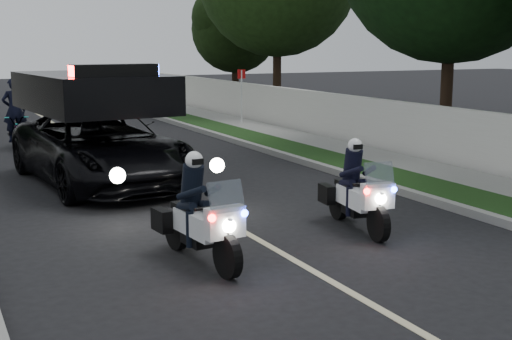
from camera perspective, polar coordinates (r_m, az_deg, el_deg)
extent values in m
cube|color=gray|center=(17.04, 5.28, 0.31)|extent=(0.20, 60.00, 0.15)
cube|color=#193814|center=(17.41, 7.25, 0.50)|extent=(1.20, 60.00, 0.16)
cube|color=gray|center=(18.14, 10.69, 0.80)|extent=(1.40, 60.00, 0.16)
cube|color=beige|center=(18.66, 13.24, 3.05)|extent=(0.22, 60.00, 1.50)
cube|color=#BFB78C|center=(15.36, -7.92, -1.12)|extent=(0.12, 50.00, 0.01)
imported|color=black|center=(15.59, -12.59, -1.12)|extent=(3.23, 6.03, 2.82)
imported|color=black|center=(21.53, -19.10, 1.69)|extent=(0.71, 1.91, 0.99)
imported|color=black|center=(21.53, -19.10, 1.69)|extent=(0.69, 0.47, 1.87)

